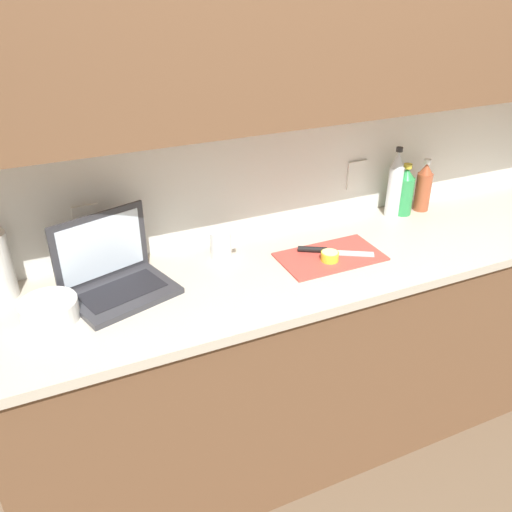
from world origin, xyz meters
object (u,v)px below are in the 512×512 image
at_px(lemon_half_cut, 330,256).
at_px(knife, 322,250).
at_px(laptop, 114,274).
at_px(measuring_cup, 221,245).
at_px(bottle_water_clear, 395,185).
at_px(bowl_white, 49,310).
at_px(bottle_oil_tall, 404,191).
at_px(bottle_green_soda, 424,187).
at_px(cutting_board, 330,257).

bearing_deg(lemon_half_cut, knife, 84.05).
xyz_separation_m(laptop, measuring_cup, (0.41, 0.07, -0.01)).
bearing_deg(bottle_water_clear, laptop, -174.95).
xyz_separation_m(lemon_half_cut, measuring_cup, (-0.35, 0.20, 0.03)).
bearing_deg(bowl_white, knife, 0.82).
bearing_deg(bottle_oil_tall, bottle_water_clear, 180.00).
relative_size(lemon_half_cut, bottle_green_soda, 0.28).
xyz_separation_m(lemon_half_cut, bottle_water_clear, (0.46, 0.24, 0.12)).
height_order(lemon_half_cut, bottle_green_soda, bottle_green_soda).
relative_size(laptop, knife, 1.48).
height_order(laptop, bottle_green_soda, laptop).
relative_size(laptop, lemon_half_cut, 5.86).
bearing_deg(cutting_board, bottle_green_soda, 19.75).
height_order(cutting_board, bottle_water_clear, bottle_water_clear).
xyz_separation_m(bottle_water_clear, measuring_cup, (-0.81, -0.04, -0.09)).
height_order(measuring_cup, bowl_white, measuring_cup).
distance_m(measuring_cup, bowl_white, 0.65).
height_order(cutting_board, knife, knife).
bearing_deg(bottle_water_clear, bowl_white, -172.32).
relative_size(cutting_board, knife, 1.48).
distance_m(knife, lemon_half_cut, 0.06).
bearing_deg(bottle_water_clear, lemon_half_cut, -152.12).
relative_size(bottle_green_soda, bottle_oil_tall, 1.03).
bearing_deg(laptop, bottle_water_clear, -11.94).
relative_size(bottle_green_soda, bottle_water_clear, 0.76).
relative_size(cutting_board, bottle_water_clear, 1.26).
xyz_separation_m(knife, bowl_white, (-0.98, -0.01, 0.02)).
bearing_deg(bottle_oil_tall, measuring_cup, -177.34).
bearing_deg(lemon_half_cut, bottle_oil_tall, 25.24).
bearing_deg(laptop, knife, -22.38).
bearing_deg(laptop, bowl_white, -175.57).
height_order(cutting_board, bottle_green_soda, bottle_green_soda).
distance_m(cutting_board, bottle_water_clear, 0.51).
xyz_separation_m(knife, bottle_green_soda, (0.61, 0.18, 0.09)).
bearing_deg(measuring_cup, bottle_water_clear, 2.84).
distance_m(bottle_oil_tall, bottle_water_clear, 0.07).
height_order(bottle_oil_tall, bowl_white, bottle_oil_tall).
distance_m(laptop, lemon_half_cut, 0.77).
xyz_separation_m(laptop, knife, (0.76, -0.07, -0.04)).
distance_m(laptop, measuring_cup, 0.42).
xyz_separation_m(knife, bottle_oil_tall, (0.51, 0.18, 0.09)).
distance_m(bottle_green_soda, bottle_water_clear, 0.16).
height_order(laptop, bottle_oil_tall, laptop).
bearing_deg(laptop, cutting_board, -24.83).
bearing_deg(cutting_board, knife, 112.29).
distance_m(laptop, cutting_board, 0.79).
bearing_deg(bottle_water_clear, bottle_oil_tall, -0.00).
bearing_deg(bottle_oil_tall, bottle_green_soda, -0.00).
relative_size(measuring_cup, bowl_white, 0.59).
xyz_separation_m(bottle_oil_tall, bowl_white, (-1.49, -0.19, -0.07)).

